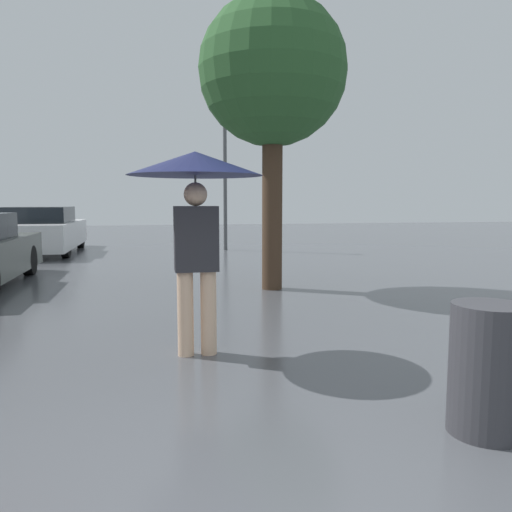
% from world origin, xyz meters
% --- Properties ---
extents(pedestrian, '(1.22, 1.22, 1.87)m').
position_xyz_m(pedestrian, '(0.15, 3.04, 1.55)').
color(pedestrian, beige).
rests_on(pedestrian, ground_plane).
extents(parked_car_farthest, '(1.82, 4.54, 1.28)m').
position_xyz_m(parked_car_farthest, '(-3.18, 13.27, 0.61)').
color(parked_car_farthest, silver).
rests_on(parked_car_farthest, ground_plane).
extents(tree, '(2.34, 2.34, 4.63)m').
position_xyz_m(tree, '(1.68, 6.34, 3.41)').
color(tree, '#473323').
rests_on(tree, ground_plane).
extents(street_lamp, '(0.24, 0.24, 4.50)m').
position_xyz_m(street_lamp, '(1.93, 13.05, 2.64)').
color(street_lamp, '#515456').
rests_on(street_lamp, ground_plane).
extents(trash_bin, '(0.45, 0.45, 0.81)m').
position_xyz_m(trash_bin, '(1.73, 1.08, 0.40)').
color(trash_bin, '#38383D').
rests_on(trash_bin, ground_plane).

